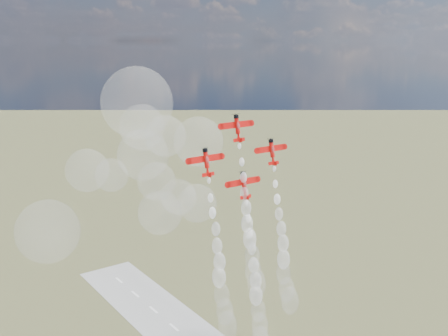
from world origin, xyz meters
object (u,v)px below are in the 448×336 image
Objects in this scene: plane_left at (206,161)px; plane_right at (272,151)px; plane_slot at (244,185)px; plane_lead at (237,127)px.

plane_left and plane_right have the same top height.
plane_left is 14.81m from plane_slot.
plane_lead is 1.00× the size of plane_left.
plane_slot is at bearing -171.98° from plane_right.
plane_right is at bearing -8.02° from plane_lead.
plane_right is (24.26, 0.00, 0.00)m from plane_left.
plane_lead is 14.81m from plane_right.
plane_right is (12.13, -1.71, -8.32)m from plane_lead.
plane_left is at bearing 180.00° from plane_right.
plane_left reaches higher than plane_slot.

